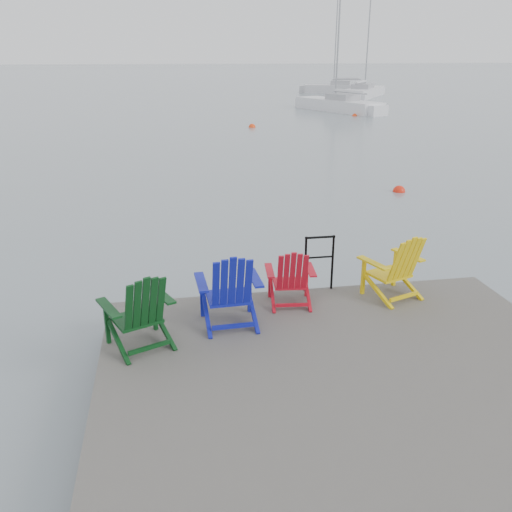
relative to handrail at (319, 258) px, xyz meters
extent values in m
plane|color=slate|center=(-0.25, -2.45, -1.04)|extent=(400.00, 400.00, 0.00)
cube|color=#2E2B29|center=(-0.25, -2.45, -0.64)|extent=(6.00, 5.00, 0.20)
cylinder|color=black|center=(-2.95, -0.25, -1.34)|extent=(0.26, 0.26, 1.20)
cylinder|color=black|center=(-0.25, -0.25, -1.34)|extent=(0.26, 0.26, 1.20)
cylinder|color=black|center=(2.45, -0.25, -1.34)|extent=(0.26, 0.26, 1.20)
cylinder|color=black|center=(-0.22, 0.00, -0.09)|extent=(0.04, 0.04, 0.90)
cylinder|color=black|center=(0.22, 0.00, -0.09)|extent=(0.04, 0.04, 0.90)
cylinder|color=black|center=(0.00, 0.00, 0.34)|extent=(0.48, 0.04, 0.04)
cylinder|color=black|center=(0.00, 0.00, 0.01)|extent=(0.44, 0.03, 0.03)
cube|color=black|center=(-2.77, -1.24, -0.20)|extent=(0.71, 0.68, 0.04)
cube|color=black|center=(-3.16, -1.18, -0.25)|extent=(0.07, 0.07, 0.59)
cube|color=black|center=(-2.55, -0.92, -0.25)|extent=(0.07, 0.07, 0.59)
cube|color=black|center=(-3.09, -1.40, 0.06)|extent=(0.37, 0.63, 0.03)
cube|color=black|center=(-2.44, -1.11, 0.06)|extent=(0.37, 0.63, 0.03)
cube|color=black|center=(-2.64, -1.55, 0.15)|extent=(0.58, 0.45, 0.72)
cube|color=#0E1594|center=(-1.54, -0.82, -0.19)|extent=(0.60, 0.54, 0.04)
cube|color=#0E1594|center=(-1.89, -0.62, -0.23)|extent=(0.06, 0.06, 0.61)
cube|color=#0E1594|center=(-1.20, -0.59, -0.23)|extent=(0.06, 0.06, 0.61)
cube|color=#0E1594|center=(-1.91, -0.85, 0.09)|extent=(0.16, 0.67, 0.03)
cube|color=#0E1594|center=(-1.16, -0.82, 0.09)|extent=(0.16, 0.67, 0.03)
cube|color=#0E1594|center=(-1.52, -1.17, 0.18)|extent=(0.55, 0.30, 0.75)
cube|color=#B10D1B|center=(-0.55, -0.35, -0.25)|extent=(0.52, 0.48, 0.04)
cube|color=#B10D1B|center=(-0.82, -0.14, -0.29)|extent=(0.05, 0.05, 0.51)
cube|color=#B10D1B|center=(-0.25, -0.20, -0.29)|extent=(0.05, 0.05, 0.51)
cube|color=#B10D1B|center=(-0.86, -0.34, -0.02)|extent=(0.16, 0.56, 0.02)
cube|color=#B10D1B|center=(-0.25, -0.40, -0.02)|extent=(0.16, 0.56, 0.02)
cube|color=#B10D1B|center=(-0.58, -0.64, 0.05)|extent=(0.47, 0.28, 0.62)
cube|color=#DFB90C|center=(1.02, -0.35, -0.21)|extent=(0.68, 0.65, 0.04)
cube|color=#DFB90C|center=(0.64, -0.27, -0.25)|extent=(0.07, 0.07, 0.58)
cube|color=#DFB90C|center=(1.26, -0.05, -0.25)|extent=(0.07, 0.07, 0.58)
cube|color=#DFB90C|center=(0.70, -0.49, 0.05)|extent=(0.33, 0.64, 0.03)
cube|color=#DFB90C|center=(1.36, -0.25, 0.05)|extent=(0.33, 0.64, 0.03)
cube|color=#DFB90C|center=(1.13, -0.67, 0.14)|extent=(0.57, 0.42, 0.71)
cube|color=white|center=(10.49, 31.57, -0.79)|extent=(4.79, 7.72, 1.10)
cube|color=#9E9EA3|center=(10.64, 31.23, -0.09)|extent=(2.16, 2.63, 0.55)
cylinder|color=gray|center=(10.34, 31.92, 4.48)|extent=(0.12, 0.12, 9.45)
cube|color=silver|center=(16.97, 43.99, -0.79)|extent=(6.93, 8.85, 1.10)
cube|color=#9E9EA3|center=(16.72, 43.61, -0.09)|extent=(2.87, 3.17, 0.55)
cylinder|color=gray|center=(17.22, 44.36, 5.41)|extent=(0.12, 0.12, 11.31)
cube|color=#BDBDC1|center=(16.08, 49.58, -0.79)|extent=(6.84, 3.76, 1.10)
cube|color=#9E9EA3|center=(16.40, 49.48, -0.09)|extent=(2.27, 1.78, 0.55)
cylinder|color=gray|center=(15.77, 49.69, 3.91)|extent=(0.12, 0.12, 8.30)
sphere|color=red|center=(4.82, 7.78, -1.04)|extent=(0.38, 0.38, 0.38)
sphere|color=#F73C0E|center=(2.80, 23.60, -1.04)|extent=(0.40, 0.40, 0.40)
sphere|color=red|center=(13.94, 35.16, -1.04)|extent=(0.40, 0.40, 0.40)
sphere|color=#EB390D|center=(10.58, 28.24, -1.04)|extent=(0.32, 0.32, 0.32)
camera|label=1|loc=(-2.31, -7.63, 3.02)|focal=38.00mm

